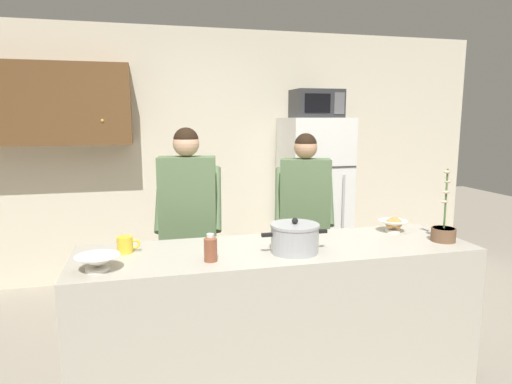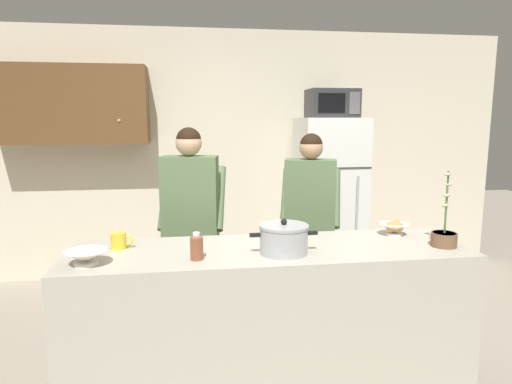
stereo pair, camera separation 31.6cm
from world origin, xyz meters
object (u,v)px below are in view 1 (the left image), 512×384
cooking_pot (295,238)px  empty_bowl (98,262)px  bottle_near_edge (211,248)px  potted_orchid (444,231)px  person_near_pot (188,211)px  bread_bowl (393,225)px  microwave (316,104)px  person_by_sink (304,208)px  refrigerator (314,199)px  coffee_mug (125,245)px

cooking_pot → empty_bowl: size_ratio=1.74×
bottle_near_edge → potted_orchid: 1.48m
potted_orchid → person_near_pot: bearing=149.7°
bread_bowl → empty_bowl: 1.91m
microwave → person_by_sink: 1.39m
person_near_pot → potted_orchid: bearing=-30.3°
refrigerator → microwave: size_ratio=3.53×
refrigerator → bottle_near_edge: (-1.39, -2.01, 0.15)m
cooking_pot → bread_bowl: size_ratio=2.05×
person_near_pot → coffee_mug: bearing=-123.1°
empty_bowl → bottle_near_edge: 0.58m
person_near_pot → cooking_pot: (0.53, -0.88, -0.01)m
cooking_pot → coffee_mug: bearing=166.5°
microwave → person_by_sink: size_ratio=0.31×
cooking_pot → empty_bowl: 1.08m
microwave → empty_bowl: 2.93m
microwave → bottle_near_edge: 2.56m
refrigerator → person_by_sink: 1.11m
person_by_sink → coffee_mug: person_by_sink is taller
bottle_near_edge → potted_orchid: (1.48, 0.04, -0.01)m
refrigerator → microwave: (0.00, -0.02, 0.99)m
cooking_pot → bottle_near_edge: cooking_pot is taller
person_near_pot → empty_bowl: bearing=-120.4°
bread_bowl → person_near_pot: bearing=155.7°
person_near_pot → empty_bowl: (-0.55, -0.94, -0.04)m
empty_bowl → bottle_near_edge: bottle_near_edge is taller
person_by_sink → bottle_near_edge: size_ratio=10.24×
empty_bowl → potted_orchid: size_ratio=0.49×
person_by_sink → bread_bowl: person_by_sink is taller
refrigerator → person_by_sink: size_ratio=1.08×
bottle_near_edge → refrigerator: bearing=55.4°
microwave → person_near_pot: (-1.42, -1.06, -0.82)m
cooking_pot → bread_bowl: cooking_pot is taller
bread_bowl → bottle_near_edge: size_ratio=1.26×
bread_bowl → bottle_near_edge: bottle_near_edge is taller
person_by_sink → bread_bowl: (0.39, -0.69, 0.00)m
bread_bowl → empty_bowl: bearing=-169.9°
empty_bowl → potted_orchid: (2.06, 0.05, 0.02)m
bread_bowl → potted_orchid: (0.18, -0.28, 0.01)m
empty_bowl → coffee_mug: bearing=66.2°
refrigerator → coffee_mug: refrigerator is taller
person_by_sink → bottle_near_edge: (-0.91, -1.01, 0.02)m
microwave → cooking_pot: (-0.89, -1.94, -0.83)m
coffee_mug → bottle_near_edge: (0.45, -0.28, 0.03)m
bread_bowl → potted_orchid: 0.34m
refrigerator → bread_bowl: refrigerator is taller
bottle_near_edge → potted_orchid: bearing=1.5°
bottle_near_edge → microwave: bearing=55.1°
empty_bowl → bottle_near_edge: (0.58, 0.01, 0.03)m
refrigerator → person_by_sink: refrigerator is taller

